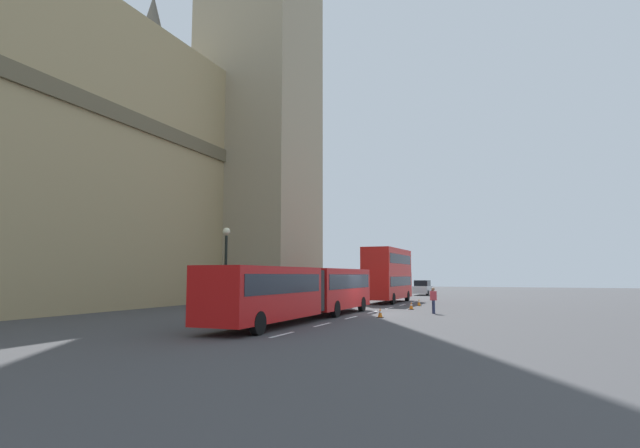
% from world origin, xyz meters
% --- Properties ---
extents(ground_plane, '(160.00, 160.00, 0.00)m').
position_xyz_m(ground_plane, '(0.00, 0.00, 0.00)').
color(ground_plane, '#424244').
extents(lane_centre_marking, '(29.80, 0.16, 0.01)m').
position_xyz_m(lane_centre_marking, '(1.47, 0.00, 0.01)').
color(lane_centre_marking, silver).
rests_on(lane_centre_marking, ground_plane).
extents(articulated_bus, '(17.96, 2.54, 2.90)m').
position_xyz_m(articulated_bus, '(-5.58, 1.99, 1.75)').
color(articulated_bus, red).
rests_on(articulated_bus, ground_plane).
extents(double_decker_bus, '(9.21, 2.54, 4.90)m').
position_xyz_m(double_decker_bus, '(13.68, 2.00, 2.71)').
color(double_decker_bus, red).
rests_on(double_decker_bus, ground_plane).
extents(sedan_lead, '(4.40, 1.86, 1.85)m').
position_xyz_m(sedan_lead, '(32.07, 2.17, 0.91)').
color(sedan_lead, '#B7B7BC').
rests_on(sedan_lead, ground_plane).
extents(traffic_cone_west, '(0.36, 0.36, 0.58)m').
position_xyz_m(traffic_cone_west, '(-2.48, -1.59, 0.28)').
color(traffic_cone_west, black).
rests_on(traffic_cone_west, ground_plane).
extents(traffic_cone_middle, '(0.36, 0.36, 0.58)m').
position_xyz_m(traffic_cone_middle, '(5.17, -1.87, 0.28)').
color(traffic_cone_middle, black).
rests_on(traffic_cone_middle, ground_plane).
extents(traffic_cone_east, '(0.36, 0.36, 0.58)m').
position_xyz_m(traffic_cone_east, '(9.71, -1.58, 0.28)').
color(traffic_cone_east, black).
rests_on(traffic_cone_east, ground_plane).
extents(street_lamp, '(0.44, 0.44, 5.27)m').
position_xyz_m(street_lamp, '(-6.58, 6.50, 3.06)').
color(street_lamp, black).
rests_on(street_lamp, ground_plane).
extents(pedestrian_near_cones, '(0.36, 0.46, 1.69)m').
position_xyz_m(pedestrian_near_cones, '(1.77, -4.03, 0.91)').
color(pedestrian_near_cones, '#262D4C').
rests_on(pedestrian_near_cones, ground_plane).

